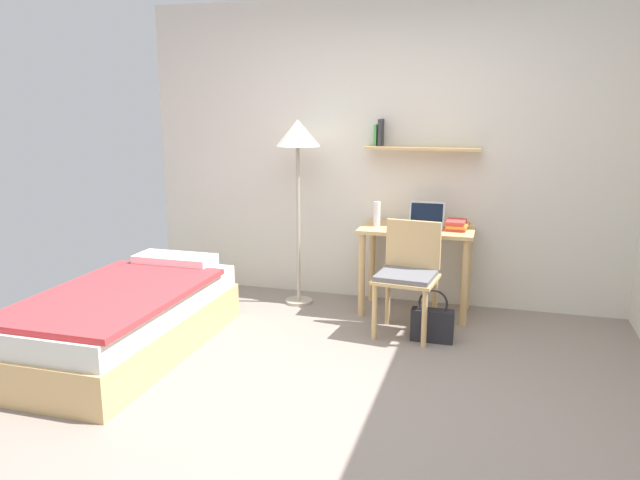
{
  "coord_description": "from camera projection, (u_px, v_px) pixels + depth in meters",
  "views": [
    {
      "loc": [
        0.9,
        -3.24,
        1.73
      ],
      "look_at": [
        -0.19,
        0.51,
        0.85
      ],
      "focal_mm": 34.27,
      "sensor_mm": 36.0,
      "label": 1
    }
  ],
  "objects": [
    {
      "name": "standing_lamp",
      "position": [
        298.0,
        144.0,
        5.11
      ],
      "size": [
        0.38,
        0.38,
        1.59
      ],
      "color": "#B2A893",
      "rests_on": "ground_plane"
    },
    {
      "name": "bed",
      "position": [
        126.0,
        320.0,
        4.29
      ],
      "size": [
        0.92,
        1.84,
        0.54
      ],
      "color": "tan",
      "rests_on": "ground_plane"
    },
    {
      "name": "desk_chair",
      "position": [
        408.0,
        272.0,
        4.61
      ],
      "size": [
        0.49,
        0.47,
        0.85
      ],
      "color": "tan",
      "rests_on": "ground_plane"
    },
    {
      "name": "book_stack",
      "position": [
        457.0,
        225.0,
        4.93
      ],
      "size": [
        0.19,
        0.25,
        0.08
      ],
      "color": "#D13D38",
      "rests_on": "desk"
    },
    {
      "name": "laptop",
      "position": [
        426.0,
        220.0,
        5.05
      ],
      "size": [
        0.3,
        0.21,
        0.2
      ],
      "color": "#B7BABF",
      "rests_on": "desk"
    },
    {
      "name": "ground_plane",
      "position": [
        327.0,
        398.0,
        3.66
      ],
      "size": [
        5.28,
        5.28,
        0.0
      ],
      "primitive_type": "plane",
      "color": "gray"
    },
    {
      "name": "desk",
      "position": [
        416.0,
        246.0,
        5.04
      ],
      "size": [
        0.92,
        0.52,
        0.73
      ],
      "color": "tan",
      "rests_on": "ground_plane"
    },
    {
      "name": "water_bottle",
      "position": [
        377.0,
        214.0,
        5.06
      ],
      "size": [
        0.06,
        0.06,
        0.2
      ],
      "primitive_type": "cylinder",
      "color": "silver",
      "rests_on": "desk"
    },
    {
      "name": "handbag",
      "position": [
        432.0,
        324.0,
        4.51
      ],
      "size": [
        0.31,
        0.11,
        0.4
      ],
      "color": "#232328",
      "rests_on": "ground_plane"
    },
    {
      "name": "wall_back",
      "position": [
        391.0,
        154.0,
        5.27
      ],
      "size": [
        4.4,
        0.27,
        2.6
      ],
      "color": "silver",
      "rests_on": "ground_plane"
    }
  ]
}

